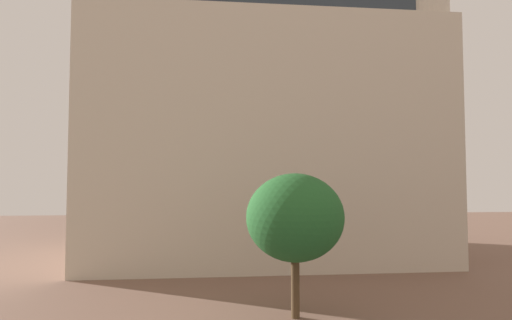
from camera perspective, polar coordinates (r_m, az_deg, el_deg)
The scene contains 2 objects.
landmark_building at distance 32.59m, azimuth 1.14°, elevation 5.14°, with size 23.02×16.06×32.44m.
tree_curb_far at distance 17.08m, azimuth 5.14°, elevation -7.56°, with size 3.82×3.82×5.57m.
Camera 1 is at (-1.67, -3.98, 5.16)m, focal length 30.43 mm.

